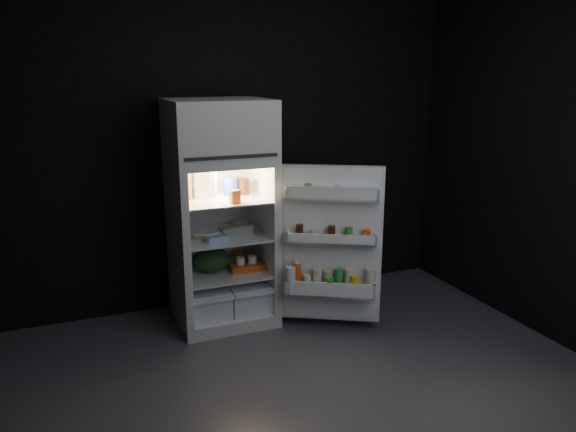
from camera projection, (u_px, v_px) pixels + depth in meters
name	position (u px, v px, depth m)	size (l,w,h in m)	color
floor	(311.00, 394.00, 3.56)	(4.00, 3.40, 0.00)	#4E4E53
wall_back	(230.00, 148.00, 4.74)	(4.00, 0.00, 2.70)	black
wall_front	(549.00, 289.00, 1.69)	(4.00, 0.00, 2.70)	black
wall_right	(572.00, 164.00, 3.95)	(0.00, 3.40, 2.70)	black
refrigerator	(220.00, 205.00, 4.43)	(0.76, 0.71, 1.78)	silver
fridge_door	(331.00, 249.00, 4.25)	(0.72, 0.52, 1.22)	silver
milk_jug	(206.00, 182.00, 4.36)	(0.16, 0.16, 0.24)	white
mayo_jar	(231.00, 186.00, 4.45)	(0.12, 0.12, 0.14)	#1F3BA7
jam_jar	(243.00, 186.00, 4.48)	(0.10, 0.10, 0.13)	black
amber_bottle	(187.00, 185.00, 4.29)	(0.08, 0.08, 0.22)	#A8731B
small_carton	(235.00, 197.00, 4.17)	(0.07, 0.05, 0.10)	orange
egg_carton	(236.00, 230.00, 4.43)	(0.27, 0.10, 0.07)	gray
pie	(206.00, 233.00, 4.42)	(0.28, 0.28, 0.04)	tan
flat_package	(217.00, 238.00, 4.27)	(0.17, 0.09, 0.04)	#81A0C8
wrapped_pkg	(240.00, 224.00, 4.66)	(0.12, 0.10, 0.05)	beige
produce_bag	(211.00, 260.00, 4.47)	(0.30, 0.26, 0.20)	#193815
yogurt_tray	(248.00, 267.00, 4.53)	(0.29, 0.15, 0.05)	#CE4C11
small_can_red	(240.00, 256.00, 4.72)	(0.07, 0.07, 0.09)	#CE4C11
small_can_silver	(249.00, 255.00, 4.74)	(0.06, 0.06, 0.09)	silver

